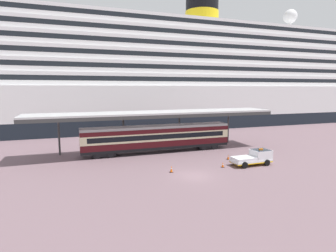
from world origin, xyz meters
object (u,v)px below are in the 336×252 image
object	(u,v)px
service_truck	(255,157)
traffic_cone_mid	(171,169)
train_carriage	(158,137)
traffic_cone_far	(223,165)
cruise_ship	(159,80)
traffic_cone_near	(228,157)

from	to	relation	value
service_truck	traffic_cone_mid	world-z (taller)	service_truck
service_truck	traffic_cone_mid	xyz separation A→B (m)	(-11.13, 0.45, -0.60)
train_carriage	traffic_cone_far	distance (m)	11.81
train_carriage	service_truck	bearing A→B (deg)	-48.11
train_carriage	service_truck	distance (m)	14.44
train_carriage	traffic_cone_far	bearing A→B (deg)	-63.72
cruise_ship	traffic_cone_far	size ratio (longest dim) A/B	239.78
traffic_cone_near	cruise_ship	bearing A→B (deg)	85.91
train_carriage	service_truck	size ratio (longest dim) A/B	4.33
traffic_cone_near	traffic_cone_far	xyz separation A→B (m)	(-2.64, -3.03, -0.03)
train_carriage	traffic_cone_far	world-z (taller)	train_carriage
train_carriage	traffic_cone_near	xyz separation A→B (m)	(7.80, -7.41, -1.96)
traffic_cone_far	service_truck	bearing A→B (deg)	-3.40
cruise_ship	traffic_cone_mid	world-z (taller)	cruise_ship
cruise_ship	service_truck	bearing A→B (deg)	-91.43
service_truck	traffic_cone_near	distance (m)	3.81
traffic_cone_near	traffic_cone_mid	bearing A→B (deg)	-163.00
cruise_ship	traffic_cone_near	distance (m)	42.24
traffic_cone_near	traffic_cone_far	size ratio (longest dim) A/B	1.08
cruise_ship	traffic_cone_mid	xyz separation A→B (m)	(-12.23, -43.36, -11.60)
train_carriage	traffic_cone_mid	size ratio (longest dim) A/B	28.70
service_truck	traffic_cone_far	xyz separation A→B (m)	(-4.44, 0.26, -0.67)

